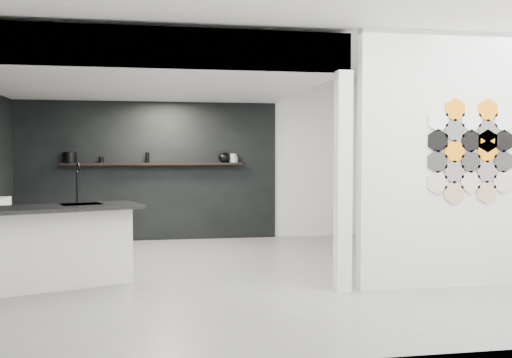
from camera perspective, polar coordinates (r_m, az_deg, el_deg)
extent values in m
cube|color=slate|center=(7.08, -0.39, -9.49)|extent=(7.00, 6.00, 0.01)
cube|color=silver|center=(6.73, 20.13, 1.77)|extent=(2.45, 0.15, 2.80)
cube|color=black|center=(9.81, -10.78, 0.77)|extent=(4.40, 0.04, 2.35)
cube|color=silver|center=(7.91, -11.10, 10.33)|extent=(4.40, 4.00, 0.40)
cube|color=silver|center=(6.16, 8.69, -0.25)|extent=(0.16, 0.16, 2.35)
cube|color=silver|center=(6.01, -11.53, 12.82)|extent=(4.40, 0.16, 0.40)
cube|color=black|center=(9.70, -10.20, 1.50)|extent=(3.00, 0.15, 0.04)
cube|color=silver|center=(6.75, -19.04, -6.47)|extent=(1.60, 1.02, 0.86)
cube|color=black|center=(6.62, -18.98, -2.73)|extent=(1.85, 1.27, 0.04)
cube|color=black|center=(6.79, -17.09, -2.46)|extent=(0.55, 0.51, 0.02)
cylinder|color=black|center=(6.97, -17.46, -0.63)|extent=(0.03, 0.03, 0.40)
torus|color=black|center=(6.91, -17.38, 1.01)|extent=(0.07, 0.14, 0.14)
cylinder|color=black|center=(9.80, -18.13, 2.06)|extent=(0.27, 0.27, 0.18)
ellipsoid|color=black|center=(9.76, -3.19, 2.17)|extent=(0.26, 0.26, 0.17)
cylinder|color=gray|center=(9.78, -2.27, 1.96)|extent=(0.19, 0.19, 0.10)
cylinder|color=gray|center=(9.78, -2.27, 2.10)|extent=(0.13, 0.13, 0.15)
cylinder|color=black|center=(9.70, -10.80, 2.12)|extent=(0.08, 0.08, 0.17)
cylinder|color=black|center=(9.74, -15.22, 1.86)|extent=(0.10, 0.10, 0.10)
cylinder|color=beige|center=(6.49, 17.68, -0.31)|extent=(0.26, 0.02, 0.26)
cylinder|color=#2D2D2D|center=(6.48, 17.70, 1.67)|extent=(0.26, 0.02, 0.26)
cylinder|color=black|center=(6.48, 17.73, 3.66)|extent=(0.26, 0.02, 0.26)
cylinder|color=white|center=(6.49, 17.76, 5.65)|extent=(0.26, 0.02, 0.26)
cylinder|color=tan|center=(6.59, 19.17, -1.28)|extent=(0.26, 0.02, 0.26)
cylinder|color=#66635E|center=(6.58, 19.20, 0.68)|extent=(0.26, 0.02, 0.26)
cylinder|color=orange|center=(6.57, 19.23, 2.64)|extent=(0.26, 0.02, 0.26)
cylinder|color=black|center=(6.58, 19.26, 4.61)|extent=(0.26, 0.02, 0.26)
cylinder|color=orange|center=(6.59, 19.29, 6.56)|extent=(0.26, 0.02, 0.26)
cylinder|color=beige|center=(6.68, 20.65, -0.28)|extent=(0.26, 0.02, 0.26)
cylinder|color=#2D2D2D|center=(6.67, 20.68, 1.65)|extent=(0.26, 0.02, 0.26)
cylinder|color=black|center=(6.67, 20.71, 3.59)|extent=(0.26, 0.02, 0.26)
cylinder|color=white|center=(6.68, 20.74, 5.52)|extent=(0.26, 0.02, 0.26)
cylinder|color=tan|center=(6.78, 22.05, -1.21)|extent=(0.26, 0.02, 0.26)
cylinder|color=#66635E|center=(6.77, 22.09, 0.69)|extent=(0.26, 0.02, 0.26)
cylinder|color=orange|center=(6.77, 22.12, 2.59)|extent=(0.26, 0.02, 0.26)
cylinder|color=black|center=(6.78, 22.15, 4.50)|extent=(0.26, 0.02, 0.26)
cylinder|color=orange|center=(6.79, 22.18, 6.40)|extent=(0.26, 0.02, 0.26)
cylinder|color=beige|center=(6.88, 23.45, -0.25)|extent=(0.26, 0.02, 0.26)
cylinder|color=#2D2D2D|center=(6.88, 23.48, 1.63)|extent=(0.26, 0.02, 0.26)
cylinder|color=black|center=(6.88, 23.52, 3.50)|extent=(0.26, 0.02, 0.26)
cylinder|color=white|center=(6.89, 23.55, 5.38)|extent=(0.26, 0.02, 0.26)
cylinder|color=orange|center=(6.77, 22.13, 3.54)|extent=(0.26, 0.02, 0.26)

